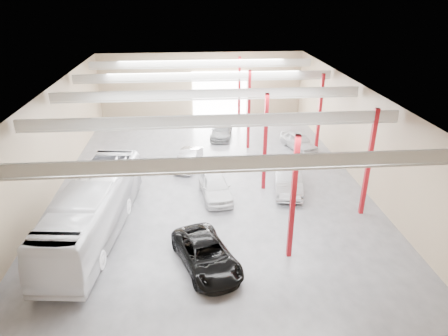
{
  "coord_description": "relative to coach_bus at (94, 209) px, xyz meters",
  "views": [
    {
      "loc": [
        -1.24,
        -27.47,
        13.45
      ],
      "look_at": [
        0.85,
        -3.06,
        2.2
      ],
      "focal_mm": 32.0,
      "sensor_mm": 36.0,
      "label": 1
    }
  ],
  "objects": [
    {
      "name": "depot_shell",
      "position": [
        7.18,
        7.44,
        3.3
      ],
      "size": [
        22.12,
        32.12,
        7.06
      ],
      "color": "#4F4F54",
      "rests_on": "ground"
    },
    {
      "name": "coach_bus",
      "position": [
        0.0,
        0.0,
        0.0
      ],
      "size": [
        4.17,
        12.26,
        3.35
      ],
      "primitive_type": "imported",
      "rotation": [
        0.0,
        0.0,
        -0.11
      ],
      "color": "white",
      "rests_on": "ground"
    },
    {
      "name": "black_sedan",
      "position": [
        6.33,
        -3.56,
        -0.94
      ],
      "size": [
        4.02,
        5.82,
        1.48
      ],
      "primitive_type": "imported",
      "rotation": [
        0.0,
        0.0,
        0.33
      ],
      "color": "black",
      "rests_on": "ground"
    },
    {
      "name": "car_row_a",
      "position": [
        7.29,
        3.96,
        -0.87
      ],
      "size": [
        2.43,
        4.9,
        1.6
      ],
      "primitive_type": "imported",
      "rotation": [
        0.0,
        0.0,
        0.12
      ],
      "color": "white",
      "rests_on": "ground"
    },
    {
      "name": "car_row_b",
      "position": [
        5.47,
        9.16,
        -0.98
      ],
      "size": [
        2.55,
        4.46,
        1.39
      ],
      "primitive_type": "imported",
      "rotation": [
        0.0,
        0.0,
        -0.27
      ],
      "color": "silver",
      "rests_on": "ground"
    },
    {
      "name": "car_row_c",
      "position": [
        8.69,
        15.96,
        -1.0
      ],
      "size": [
        2.68,
        4.9,
        1.35
      ],
      "primitive_type": "imported",
      "rotation": [
        0.0,
        0.0,
        -0.18
      ],
      "color": "slate",
      "rests_on": "ground"
    },
    {
      "name": "car_right_near",
      "position": [
        12.55,
        4.58,
        -0.82
      ],
      "size": [
        2.65,
        5.41,
        1.71
      ],
      "primitive_type": "imported",
      "rotation": [
        0.0,
        0.0,
        -0.17
      ],
      "color": "#B9B9BE",
      "rests_on": "ground"
    },
    {
      "name": "car_right_far",
      "position": [
        15.35,
        12.29,
        -0.94
      ],
      "size": [
        3.0,
        4.63,
        1.47
      ],
      "primitive_type": "imported",
      "rotation": [
        0.0,
        0.0,
        0.32
      ],
      "color": "silver",
      "rests_on": "ground"
    }
  ]
}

